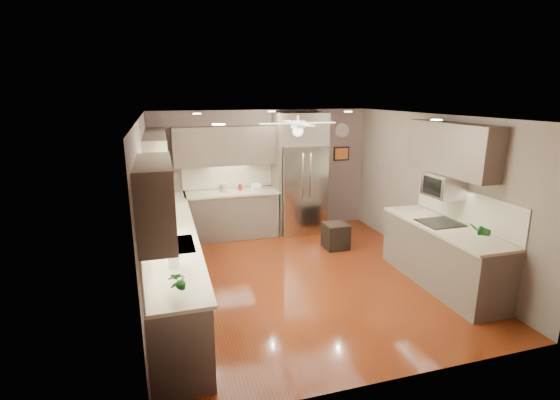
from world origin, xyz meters
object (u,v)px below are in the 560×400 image
canister_d (240,187)px  stool (336,236)px  canister_b (221,188)px  potted_plant_left (176,281)px  microwave (443,185)px  soap_bottle (163,226)px  canister_c (225,188)px  paper_towel (173,256)px  potted_plant_right (479,230)px  bowl (257,189)px  refrigerator (300,175)px

canister_d → stool: bearing=-38.4°
canister_b → potted_plant_left: (-1.02, -4.17, 0.09)m
canister_b → microwave: 4.10m
soap_bottle → potted_plant_left: potted_plant_left is taller
soap_bottle → canister_d: bearing=56.1°
canister_c → paper_towel: size_ratio=0.58×
microwave → soap_bottle: bearing=172.5°
canister_c → potted_plant_right: bearing=-52.9°
soap_bottle → stool: soap_bottle is taller
canister_c → microwave: microwave is taller
microwave → paper_towel: microwave is taller
potted_plant_right → paper_towel: size_ratio=0.97×
canister_d → potted_plant_right: 4.46m
canister_d → bowl: 0.33m
potted_plant_right → refrigerator: bearing=108.4°
bowl → microwave: 3.57m
potted_plant_right → paper_towel: 3.87m
potted_plant_right → bowl: potted_plant_right is taller
refrigerator → paper_towel: size_ratio=7.98×
canister_d → bowl: (0.32, -0.07, -0.03)m
canister_b → stool: bearing=-32.5°
refrigerator → canister_b: bearing=176.4°
canister_b → canister_c: 0.11m
soap_bottle → potted_plant_left: 1.91m
canister_d → potted_plant_right: potted_plant_right is taller
canister_b → canister_d: 0.39m
bowl → paper_towel: bearing=-117.1°
canister_d → paper_towel: bearing=-112.2°
refrigerator → microwave: bearing=-63.9°
bowl → stool: bowl is taller
potted_plant_left → microwave: 4.22m
canister_c → canister_d: 0.32m
canister_b → bowl: canister_b is taller
bowl → refrigerator: refrigerator is taller
canister_d → bowl: size_ratio=0.54×
bowl → stool: bearing=-43.3°
canister_d → stool: (1.55, -1.23, -0.76)m
canister_c → potted_plant_right: potted_plant_right is taller
canister_d → potted_plant_left: potted_plant_left is taller
stool → microwave: bearing=-57.3°
canister_d → refrigerator: (1.24, -0.10, 0.19)m
canister_c → refrigerator: refrigerator is taller
bowl → paper_towel: 3.83m
potted_plant_left → refrigerator: size_ratio=0.13×
stool → potted_plant_right: bearing=-70.3°
canister_b → stool: 2.43m
canister_d → refrigerator: bearing=-4.5°
soap_bottle → canister_c: bearing=61.2°
canister_b → potted_plant_right: (2.84, -3.73, 0.08)m
canister_d → potted_plant_right: size_ratio=0.41×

